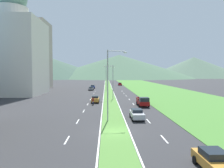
{
  "coord_description": "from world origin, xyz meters",
  "views": [
    {
      "loc": [
        -1.04,
        -25.16,
        6.96
      ],
      "look_at": [
        1.1,
        50.26,
        3.1
      ],
      "focal_mm": 34.66,
      "sensor_mm": 36.0,
      "label": 1
    }
  ],
  "objects_px": {
    "car_2": "(91,88)",
    "street_lamp_far": "(107,77)",
    "car_6": "(120,84)",
    "pickup_truck_0": "(143,102)",
    "car_0": "(95,99)",
    "street_lamp_mid": "(112,80)",
    "street_lamp_near": "(110,81)",
    "car_4": "(93,87)",
    "motorcycle_rider": "(93,102)",
    "car_3": "(214,161)",
    "car_5": "(137,114)"
  },
  "relations": [
    {
      "from": "car_0",
      "to": "car_2",
      "type": "bearing_deg",
      "value": 5.45
    },
    {
      "from": "street_lamp_near",
      "to": "street_lamp_far",
      "type": "relative_size",
      "value": 1.08
    },
    {
      "from": "street_lamp_near",
      "to": "car_6",
      "type": "bearing_deg",
      "value": 85.32
    },
    {
      "from": "street_lamp_far",
      "to": "car_6",
      "type": "bearing_deg",
      "value": 78.61
    },
    {
      "from": "car_5",
      "to": "pickup_truck_0",
      "type": "relative_size",
      "value": 0.86
    },
    {
      "from": "street_lamp_far",
      "to": "pickup_truck_0",
      "type": "height_order",
      "value": "street_lamp_far"
    },
    {
      "from": "car_5",
      "to": "car_6",
      "type": "xyz_separation_m",
      "value": [
        3.12,
        87.36,
        0.04
      ]
    },
    {
      "from": "car_3",
      "to": "car_6",
      "type": "xyz_separation_m",
      "value": [
        0.12,
        104.79,
        0.06
      ]
    },
    {
      "from": "car_0",
      "to": "pickup_truck_0",
      "type": "bearing_deg",
      "value": -120.43
    },
    {
      "from": "street_lamp_far",
      "to": "car_4",
      "type": "height_order",
      "value": "street_lamp_far"
    },
    {
      "from": "car_0",
      "to": "car_4",
      "type": "distance_m",
      "value": 45.4
    },
    {
      "from": "car_6",
      "to": "motorcycle_rider",
      "type": "distance_m",
      "value": 73.57
    },
    {
      "from": "motorcycle_rider",
      "to": "pickup_truck_0",
      "type": "bearing_deg",
      "value": -101.35
    },
    {
      "from": "street_lamp_far",
      "to": "car_5",
      "type": "xyz_separation_m",
      "value": [
        4.19,
        -51.05,
        -4.73
      ]
    },
    {
      "from": "car_4",
      "to": "pickup_truck_0",
      "type": "relative_size",
      "value": 0.79
    },
    {
      "from": "car_2",
      "to": "car_6",
      "type": "distance_m",
      "value": 35.55
    },
    {
      "from": "car_2",
      "to": "pickup_truck_0",
      "type": "distance_m",
      "value": 44.3
    },
    {
      "from": "street_lamp_far",
      "to": "car_6",
      "type": "height_order",
      "value": "street_lamp_far"
    },
    {
      "from": "car_2",
      "to": "motorcycle_rider",
      "type": "bearing_deg",
      "value": -175.49
    },
    {
      "from": "street_lamp_far",
      "to": "car_6",
      "type": "distance_m",
      "value": 37.33
    },
    {
      "from": "car_2",
      "to": "car_6",
      "type": "bearing_deg",
      "value": -22.74
    },
    {
      "from": "street_lamp_far",
      "to": "street_lamp_near",
      "type": "bearing_deg",
      "value": -89.94
    },
    {
      "from": "street_lamp_near",
      "to": "car_3",
      "type": "xyz_separation_m",
      "value": [
        7.13,
        -16.27,
        -5.08
      ]
    },
    {
      "from": "car_0",
      "to": "motorcycle_rider",
      "type": "bearing_deg",
      "value": 175.72
    },
    {
      "from": "street_lamp_near",
      "to": "motorcycle_rider",
      "type": "xyz_separation_m",
      "value": [
        -3.33,
        15.72,
        -5.09
      ]
    },
    {
      "from": "street_lamp_mid",
      "to": "car_5",
      "type": "xyz_separation_m",
      "value": [
        3.08,
        -24.91,
        -4.39
      ]
    },
    {
      "from": "car_0",
      "to": "car_6",
      "type": "xyz_separation_m",
      "value": [
        10.29,
        68.91,
        0.02
      ]
    },
    {
      "from": "street_lamp_mid",
      "to": "car_3",
      "type": "bearing_deg",
      "value": -81.83
    },
    {
      "from": "street_lamp_mid",
      "to": "car_6",
      "type": "distance_m",
      "value": 62.9
    },
    {
      "from": "car_3",
      "to": "pickup_truck_0",
      "type": "relative_size",
      "value": 0.76
    },
    {
      "from": "street_lamp_far",
      "to": "car_3",
      "type": "relative_size",
      "value": 2.32
    },
    {
      "from": "pickup_truck_0",
      "to": "motorcycle_rider",
      "type": "xyz_separation_m",
      "value": [
        -10.52,
        2.11,
        -0.24
      ]
    },
    {
      "from": "car_0",
      "to": "street_lamp_near",
      "type": "bearing_deg",
      "value": -171.19
    },
    {
      "from": "car_0",
      "to": "car_5",
      "type": "xyz_separation_m",
      "value": [
        7.17,
        -18.45,
        -0.03
      ]
    },
    {
      "from": "car_4",
      "to": "street_lamp_near",
      "type": "bearing_deg",
      "value": -174.37
    },
    {
      "from": "car_5",
      "to": "motorcycle_rider",
      "type": "xyz_separation_m",
      "value": [
        -7.46,
        14.55,
        -0.03
      ]
    },
    {
      "from": "car_6",
      "to": "pickup_truck_0",
      "type": "bearing_deg",
      "value": -0.05
    },
    {
      "from": "street_lamp_mid",
      "to": "car_2",
      "type": "bearing_deg",
      "value": 104.26
    },
    {
      "from": "car_3",
      "to": "motorcycle_rider",
      "type": "bearing_deg",
      "value": -161.89
    },
    {
      "from": "car_2",
      "to": "car_4",
      "type": "bearing_deg",
      "value": -0.55
    },
    {
      "from": "street_lamp_near",
      "to": "motorcycle_rider",
      "type": "distance_m",
      "value": 16.86
    },
    {
      "from": "pickup_truck_0",
      "to": "car_3",
      "type": "bearing_deg",
      "value": -0.12
    },
    {
      "from": "car_4",
      "to": "car_5",
      "type": "distance_m",
      "value": 64.6
    },
    {
      "from": "car_4",
      "to": "car_2",
      "type": "bearing_deg",
      "value": 179.45
    },
    {
      "from": "street_lamp_far",
      "to": "car_4",
      "type": "distance_m",
      "value": 14.94
    },
    {
      "from": "street_lamp_mid",
      "to": "street_lamp_far",
      "type": "relative_size",
      "value": 0.95
    },
    {
      "from": "car_2",
      "to": "pickup_truck_0",
      "type": "xyz_separation_m",
      "value": [
        13.68,
        -42.13,
        0.25
      ]
    },
    {
      "from": "car_2",
      "to": "street_lamp_far",
      "type": "bearing_deg",
      "value": -118.7
    },
    {
      "from": "street_lamp_far",
      "to": "car_5",
      "type": "relative_size",
      "value": 2.05
    },
    {
      "from": "car_4",
      "to": "street_lamp_far",
      "type": "bearing_deg",
      "value": -153.43
    }
  ]
}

